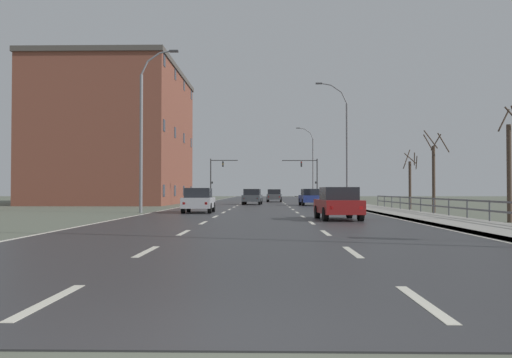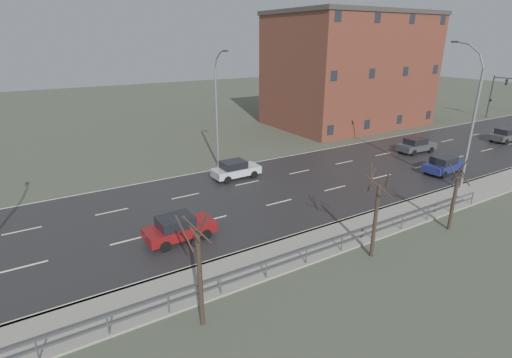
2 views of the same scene
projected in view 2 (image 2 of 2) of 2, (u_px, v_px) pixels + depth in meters
The scene contains 15 objects.
ground_plane at pixel (420, 156), 39.30m from camera, with size 160.00×160.00×0.12m.
road_asphalt_strip at pixel (486, 140), 45.12m from camera, with size 14.00×120.00×0.03m.
guardrail at pixel (244, 275), 18.37m from camera, with size 0.07×37.62×1.00m.
street_lamp_midground at pixel (471, 121), 28.95m from camera, with size 2.89×0.24×11.13m.
street_lamp_left_bank at pixel (217, 112), 34.21m from camera, with size 2.46×0.24×10.42m.
traffic_signal_left at pixel (496, 91), 56.33m from camera, with size 4.12×0.36×6.15m.
car_near_left at pixel (235, 169), 32.75m from camera, with size 1.89×4.13×1.57m.
car_mid_centre at pixel (506, 135), 44.37m from camera, with size 1.97×4.17×1.57m.
car_near_right at pixel (416, 145), 40.13m from camera, with size 2.03×4.20×1.57m.
car_distant at pixel (179, 228), 22.69m from camera, with size 1.99×4.18×1.57m.
car_far_left at pixel (444, 165), 34.00m from camera, with size 2.00×4.19×1.57m.
brick_building at pixel (349, 70), 51.78m from camera, with size 13.89×20.39×14.52m.
bare_tree_near at pixel (199, 274), 15.34m from camera, with size 1.14×1.10×5.32m.
bare_tree_mid at pixel (375, 216), 20.42m from camera, with size 1.63×1.63×5.25m.
bare_tree_far at pixel (454, 198), 23.53m from camera, with size 1.13×1.12×4.57m.
Camera 2 is at (23.54, 14.15, 11.32)m, focal length 27.08 mm.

